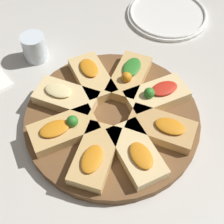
{
  "coord_description": "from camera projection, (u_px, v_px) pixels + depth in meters",
  "views": [
    {
      "loc": [
        0.36,
        0.22,
        0.63
      ],
      "look_at": [
        0.0,
        0.0,
        0.04
      ],
      "focal_mm": 50.0,
      "sensor_mm": 36.0,
      "label": 1
    }
  ],
  "objects": [
    {
      "name": "focaccia_slice_4",
      "position": [
        157.0,
        95.0,
        0.75
      ],
      "size": [
        0.17,
        0.15,
        0.05
      ],
      "color": "#E5C689",
      "rests_on": "serving_board"
    },
    {
      "name": "focaccia_slice_2",
      "position": [
        137.0,
        153.0,
        0.66
      ],
      "size": [
        0.14,
        0.17,
        0.04
      ],
      "color": "#E5C689",
      "rests_on": "serving_board"
    },
    {
      "name": "focaccia_slice_5",
      "position": [
        129.0,
        76.0,
        0.79
      ],
      "size": [
        0.16,
        0.1,
        0.05
      ],
      "color": "tan",
      "rests_on": "serving_board"
    },
    {
      "name": "focaccia_slice_3",
      "position": [
        162.0,
        128.0,
        0.7
      ],
      "size": [
        0.1,
        0.16,
        0.04
      ],
      "color": "tan",
      "rests_on": "serving_board"
    },
    {
      "name": "serving_board",
      "position": [
        112.0,
        118.0,
        0.75
      ],
      "size": [
        0.42,
        0.42,
        0.02
      ],
      "primitive_type": "cylinder",
      "color": "brown",
      "rests_on": "ground_plane"
    },
    {
      "name": "ground_plane",
      "position": [
        112.0,
        121.0,
        0.76
      ],
      "size": [
        3.0,
        3.0,
        0.0
      ],
      "primitive_type": "plane",
      "color": "beige"
    },
    {
      "name": "focaccia_slice_6",
      "position": [
        92.0,
        77.0,
        0.79
      ],
      "size": [
        0.14,
        0.17,
        0.04
      ],
      "color": "#DBB775",
      "rests_on": "serving_board"
    },
    {
      "name": "focaccia_slice_1",
      "position": [
        95.0,
        156.0,
        0.66
      ],
      "size": [
        0.16,
        0.11,
        0.04
      ],
      "color": "tan",
      "rests_on": "serving_board"
    },
    {
      "name": "focaccia_slice_0",
      "position": [
        64.0,
        129.0,
        0.69
      ],
      "size": [
        0.17,
        0.14,
        0.05
      ],
      "color": "tan",
      "rests_on": "serving_board"
    },
    {
      "name": "focaccia_slice_7",
      "position": [
        66.0,
        97.0,
        0.75
      ],
      "size": [
        0.1,
        0.16,
        0.04
      ],
      "color": "#E5C689",
      "rests_on": "serving_board"
    },
    {
      "name": "water_glass",
      "position": [
        34.0,
        47.0,
        0.86
      ],
      "size": [
        0.07,
        0.07,
        0.08
      ],
      "primitive_type": "cylinder",
      "color": "silver",
      "rests_on": "ground_plane"
    },
    {
      "name": "plate_left",
      "position": [
        168.0,
        14.0,
        0.99
      ],
      "size": [
        0.26,
        0.26,
        0.02
      ],
      "color": "white",
      "rests_on": "ground_plane"
    }
  ]
}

